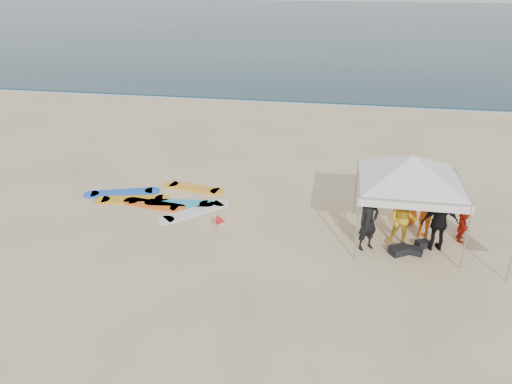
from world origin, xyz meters
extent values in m
plane|color=beige|center=(0.00, 0.00, 0.00)|extent=(120.00, 120.00, 0.00)
cube|color=#0C2633|center=(0.00, 60.00, 0.04)|extent=(160.00, 84.00, 0.08)
cube|color=silver|center=(0.00, 18.20, 0.00)|extent=(160.00, 1.20, 0.01)
imported|color=black|center=(3.16, 1.89, 0.86)|extent=(0.75, 0.69, 1.72)
imported|color=gold|center=(4.14, 2.22, 0.83)|extent=(0.95, 0.82, 1.67)
imported|color=#C54C11|center=(4.89, 2.95, 0.85)|extent=(1.20, 0.84, 1.69)
imported|color=black|center=(5.14, 2.18, 0.88)|extent=(1.08, 0.59, 1.75)
imported|color=#C55211|center=(4.46, 3.67, 0.89)|extent=(1.04, 0.91, 1.79)
imported|color=red|center=(5.94, 2.84, 0.51)|extent=(0.39, 0.97, 1.02)
cylinder|color=#A5A5A8|center=(2.83, 4.07, 0.94)|extent=(0.05, 0.05, 1.89)
cylinder|color=#A5A5A8|center=(5.66, 4.07, 0.94)|extent=(0.05, 0.05, 1.89)
cylinder|color=#A5A5A8|center=(2.83, 1.24, 0.94)|extent=(0.05, 0.05, 1.89)
cylinder|color=#A5A5A8|center=(5.66, 1.24, 0.94)|extent=(0.05, 0.05, 1.89)
cube|color=white|center=(4.24, 1.24, 1.77)|extent=(2.93, 0.02, 0.24)
cube|color=white|center=(4.24, 4.07, 1.77)|extent=(2.93, 0.02, 0.24)
cube|color=white|center=(2.83, 2.65, 1.77)|extent=(0.02, 2.93, 0.24)
cube|color=white|center=(5.66, 2.65, 1.77)|extent=(0.02, 2.93, 0.24)
pyramid|color=white|center=(4.24, 2.65, 2.65)|extent=(4.01, 4.01, 0.76)
cylinder|color=#A5A5A8|center=(-1.25, 1.89, 0.30)|extent=(0.02, 0.02, 0.60)
cone|color=red|center=(-1.13, 1.89, 0.50)|extent=(0.28, 0.28, 0.28)
cube|color=black|center=(4.10, 1.74, 0.11)|extent=(0.67, 0.61, 0.22)
cube|color=black|center=(4.51, 1.82, 0.09)|extent=(0.52, 0.42, 0.18)
cube|color=black|center=(4.14, 1.82, 0.08)|extent=(0.61, 0.55, 0.16)
cube|color=black|center=(4.78, 2.23, 0.10)|extent=(0.44, 0.39, 0.20)
cube|color=orange|center=(-4.77, 3.75, 0.04)|extent=(2.15, 1.01, 0.07)
cube|color=#279FD4|center=(-3.05, 3.70, 0.04)|extent=(1.95, 0.74, 0.07)
cube|color=blue|center=(-5.35, 4.20, 0.04)|extent=(2.20, 1.17, 0.07)
cube|color=silver|center=(-2.37, 3.20, 0.04)|extent=(1.84, 1.86, 0.07)
cube|color=orange|center=(-2.92, 5.04, 0.04)|extent=(1.95, 0.87, 0.07)
cube|color=orange|center=(-3.87, 3.47, 0.04)|extent=(1.83, 0.79, 0.07)
camera|label=1|loc=(2.17, -10.93, 7.55)|focal=35.00mm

